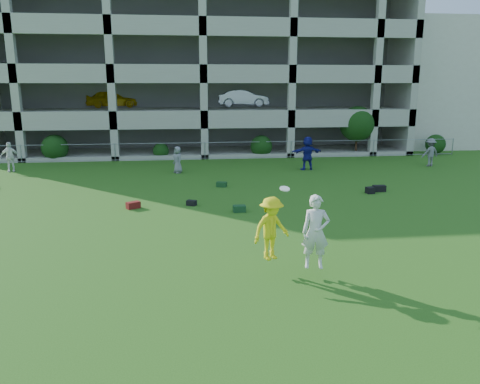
{
  "coord_description": "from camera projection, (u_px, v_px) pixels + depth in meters",
  "views": [
    {
      "loc": [
        -1.37,
        -12.76,
        5.11
      ],
      "look_at": [
        0.51,
        3.0,
        1.4
      ],
      "focal_mm": 35.0,
      "sensor_mm": 36.0,
      "label": 1
    }
  ],
  "objects": [
    {
      "name": "bag_green_g",
      "position": [
        222.0,
        184.0,
        23.55
      ],
      "size": [
        0.57,
        0.46,
        0.25
      ],
      "primitive_type": "cube",
      "rotation": [
        0.0,
        0.0,
        -0.36
      ],
      "color": "#133617",
      "rests_on": "ground"
    },
    {
      "name": "fence",
      "position": [
        205.0,
        151.0,
        31.89
      ],
      "size": [
        36.06,
        0.06,
        1.2
      ],
      "color": "gray",
      "rests_on": "ground"
    },
    {
      "name": "bag_black_e",
      "position": [
        379.0,
        188.0,
        22.54
      ],
      "size": [
        0.61,
        0.33,
        0.3
      ],
      "primitive_type": "cube",
      "rotation": [
        0.0,
        0.0,
        -0.05
      ],
      "color": "black",
      "rests_on": "ground"
    },
    {
      "name": "bystander_f",
      "position": [
        430.0,
        152.0,
        29.27
      ],
      "size": [
        1.23,
        0.86,
        1.75
      ],
      "primitive_type": "imported",
      "rotation": [
        0.0,
        0.0,
        3.34
      ],
      "color": "slate",
      "rests_on": "ground"
    },
    {
      "name": "stucco_building",
      "position": [
        454.0,
        84.0,
        42.24
      ],
      "size": [
        16.0,
        14.0,
        10.0
      ],
      "primitive_type": "cube",
      "color": "beige",
      "rests_on": "ground"
    },
    {
      "name": "bystander_c",
      "position": [
        178.0,
        160.0,
        27.07
      ],
      "size": [
        0.78,
        0.9,
        1.55
      ],
      "primitive_type": "imported",
      "rotation": [
        0.0,
        0.0,
        -1.1
      ],
      "color": "gray",
      "rests_on": "ground"
    },
    {
      "name": "bystander_b",
      "position": [
        10.0,
        157.0,
        27.45
      ],
      "size": [
        1.1,
        0.7,
        1.75
      ],
      "primitive_type": "imported",
      "rotation": [
        0.0,
        0.0,
        0.28
      ],
      "color": "white",
      "rests_on": "ground"
    },
    {
      "name": "bag_green_c",
      "position": [
        239.0,
        209.0,
        18.99
      ],
      "size": [
        0.51,
        0.37,
        0.26
      ],
      "primitive_type": "cube",
      "rotation": [
        0.0,
        0.0,
        0.04
      ],
      "color": "#153B17",
      "rests_on": "ground"
    },
    {
      "name": "bystander_d",
      "position": [
        307.0,
        153.0,
        28.02
      ],
      "size": [
        1.91,
        0.75,
        2.01
      ],
      "primitive_type": "imported",
      "rotation": [
        0.0,
        0.0,
        3.23
      ],
      "color": "navy",
      "rests_on": "ground"
    },
    {
      "name": "shrub_row",
      "position": [
        269.0,
        135.0,
        32.89
      ],
      "size": [
        34.38,
        2.52,
        3.5
      ],
      "color": "#163D11",
      "rests_on": "ground"
    },
    {
      "name": "parking_garage",
      "position": [
        199.0,
        72.0,
        39.07
      ],
      "size": [
        30.0,
        14.0,
        12.0
      ],
      "color": "#9E998C",
      "rests_on": "ground"
    },
    {
      "name": "frisbee_contest",
      "position": [
        287.0,
        230.0,
        12.52
      ],
      "size": [
        2.17,
        1.22,
        2.17
      ],
      "color": "yellow",
      "rests_on": "ground"
    },
    {
      "name": "crate_d",
      "position": [
        370.0,
        190.0,
        22.14
      ],
      "size": [
        0.4,
        0.4,
        0.3
      ],
      "primitive_type": "cube",
      "rotation": [
        0.0,
        0.0,
        0.16
      ],
      "color": "black",
      "rests_on": "ground"
    },
    {
      "name": "bag_red_a",
      "position": [
        133.0,
        205.0,
        19.49
      ],
      "size": [
        0.63,
        0.55,
        0.28
      ],
      "primitive_type": "cube",
      "rotation": [
        0.0,
        0.0,
        0.56
      ],
      "color": "#5E1010",
      "rests_on": "ground"
    },
    {
      "name": "ground",
      "position": [
        235.0,
        262.0,
        13.65
      ],
      "size": [
        100.0,
        100.0,
        0.0
      ],
      "primitive_type": "plane",
      "color": "#235114",
      "rests_on": "ground"
    },
    {
      "name": "bag_black_b",
      "position": [
        192.0,
        203.0,
        19.98
      ],
      "size": [
        0.47,
        0.41,
        0.22
      ],
      "primitive_type": "cube",
      "rotation": [
        0.0,
        0.0,
        -0.5
      ],
      "color": "black",
      "rests_on": "ground"
    }
  ]
}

